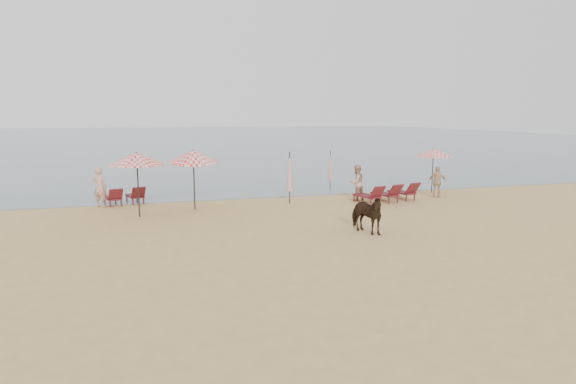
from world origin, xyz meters
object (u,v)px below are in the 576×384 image
(umbrella_open_left_b, at_px, (193,156))
(umbrella_open_right, at_px, (433,153))
(umbrella_closed_left, at_px, (290,172))
(cow, at_px, (366,214))
(umbrella_open_left_a, at_px, (137,159))
(beachgoer_right_a, at_px, (357,183))
(beachgoer_left, at_px, (100,187))
(beachgoer_right_b, at_px, (437,182))
(umbrella_closed_right, at_px, (330,166))
(lounger_cluster_left, at_px, (125,196))
(lounger_cluster_right, at_px, (388,193))

(umbrella_open_left_b, distance_m, umbrella_open_right, 12.89)
(umbrella_closed_left, relative_size, cow, 1.49)
(umbrella_open_left_a, bearing_deg, beachgoer_right_a, -7.20)
(beachgoer_left, relative_size, beachgoer_right_b, 1.16)
(umbrella_open_left_a, relative_size, umbrella_open_left_b, 0.97)
(umbrella_closed_right, bearing_deg, lounger_cluster_left, -170.78)
(cow, distance_m, beachgoer_right_b, 8.91)
(umbrella_open_left_a, relative_size, beachgoer_left, 1.45)
(umbrella_closed_right, bearing_deg, cow, -103.87)
(umbrella_open_left_b, distance_m, umbrella_closed_right, 8.96)
(lounger_cluster_left, relative_size, beachgoer_right_b, 1.25)
(umbrella_open_left_b, xyz_separation_m, beachgoer_right_a, (7.91, 0.28, -1.52))
(umbrella_closed_left, bearing_deg, beachgoer_left, 170.00)
(lounger_cluster_left, bearing_deg, umbrella_open_right, -19.18)
(cow, bearing_deg, umbrella_open_left_b, 111.78)
(umbrella_open_right, distance_m, umbrella_closed_right, 5.62)
(umbrella_closed_right, bearing_deg, beachgoer_right_b, -44.13)
(lounger_cluster_left, xyz_separation_m, umbrella_closed_right, (10.99, 1.78, 0.93))
(umbrella_open_right, relative_size, beachgoer_left, 1.30)
(umbrella_closed_right, bearing_deg, umbrella_open_left_b, -153.21)
(lounger_cluster_left, distance_m, cow, 11.83)
(umbrella_open_left_a, bearing_deg, beachgoer_left, 108.23)
(beachgoer_right_a, relative_size, beachgoer_right_b, 1.09)
(lounger_cluster_right, distance_m, beachgoer_left, 13.50)
(lounger_cluster_left, height_order, beachgoer_right_b, beachgoer_right_b)
(umbrella_closed_left, xyz_separation_m, beachgoer_left, (-8.58, 1.51, -0.59))
(beachgoer_right_b, bearing_deg, umbrella_open_left_b, 31.83)
(umbrella_closed_right, relative_size, beachgoer_left, 1.17)
(umbrella_closed_right, height_order, beachgoer_right_b, umbrella_closed_right)
(umbrella_open_left_a, xyz_separation_m, cow, (7.82, -5.06, -1.72))
(umbrella_closed_left, distance_m, beachgoer_right_b, 7.75)
(umbrella_open_left_a, distance_m, umbrella_open_right, 15.32)
(cow, xyz_separation_m, beachgoer_right_a, (2.43, 6.26, 0.18))
(umbrella_open_left_a, distance_m, umbrella_open_left_b, 2.51)
(beachgoer_left, bearing_deg, umbrella_closed_left, -162.45)
(cow, distance_m, beachgoer_right_a, 6.71)
(umbrella_closed_left, bearing_deg, lounger_cluster_left, 166.08)
(umbrella_open_left_a, bearing_deg, umbrella_open_left_b, 7.48)
(beachgoer_right_b, bearing_deg, umbrella_open_left_a, 35.52)
(umbrella_open_left_b, bearing_deg, umbrella_open_left_a, -137.25)
(lounger_cluster_right, xyz_separation_m, umbrella_open_left_a, (-11.52, -0.35, 1.97))
(beachgoer_left, height_order, beachgoer_right_a, beachgoer_left)
(umbrella_open_left_a, xyz_separation_m, umbrella_closed_right, (10.28, 4.92, -1.08))
(lounger_cluster_right, height_order, umbrella_open_left_b, umbrella_open_left_b)
(umbrella_open_right, xyz_separation_m, beachgoer_right_a, (-4.91, -1.06, -1.29))
(umbrella_open_left_b, distance_m, umbrella_closed_left, 4.59)
(umbrella_open_left_b, xyz_separation_m, beachgoer_right_b, (12.19, -0.12, -1.59))
(beachgoer_right_b, bearing_deg, lounger_cluster_right, 40.83)
(umbrella_closed_left, xyz_separation_m, beachgoer_right_b, (7.70, -0.47, -0.72))
(lounger_cluster_right, bearing_deg, beachgoer_right_a, 132.06)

